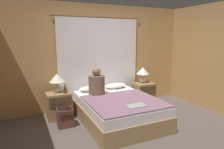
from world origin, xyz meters
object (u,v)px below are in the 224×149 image
Objects in this scene: lamp_right at (143,72)px; pillow_right at (115,86)px; pillow_left at (91,88)px; nightstand_right at (144,94)px; lamp_left at (57,80)px; bed at (118,110)px; person_left_in_bed at (97,84)px; beer_bottle_on_left_stand at (65,90)px; nightstand_left at (59,105)px; backpack_on_floor at (65,116)px; laptop_on_bed at (136,106)px.

pillow_right is (-0.77, 0.03, -0.28)m from lamp_right.
pillow_right is (0.63, 0.00, 0.00)m from pillow_left.
lamp_left reaches higher than nightstand_right.
person_left_in_bed reaches higher than bed.
lamp_left is 2.17m from lamp_right.
beer_bottle_on_left_stand is (-0.96, 0.57, 0.40)m from bed.
pillow_right is at bearing 67.63° from bed.
person_left_in_bed reaches higher than pillow_left.
nightstand_right is (1.08, 0.67, 0.04)m from bed.
nightstand_left is at bearing 148.19° from bed.
nightstand_right is at bearing 31.81° from bed.
nightstand_left is 0.94m from person_left_in_bed.
lamp_right reaches higher than bed.
beer_bottle_on_left_stand is at bearing 166.81° from person_left_in_bed.
backpack_on_floor is at bearing -163.99° from person_left_in_bed.
bed is at bearing -112.37° from pillow_right.
beer_bottle_on_left_stand is at bearing -39.23° from nightstand_left.
pillow_left is 0.99m from backpack_on_floor.
bed is 1.07m from backpack_on_floor.
lamp_left is (-2.17, 0.07, 0.55)m from nightstand_right.
nightstand_left is 0.55m from lamp_left.
backpack_on_floor is (-1.10, 0.84, -0.32)m from laptop_on_bed.
pillow_right is at bearing 79.20° from laptop_on_bed.
person_left_in_bed is at bearing -169.57° from nightstand_right.
lamp_left is at bearing 90.00° from nightstand_left.
beer_bottle_on_left_stand reaches higher than backpack_on_floor.
laptop_on_bed is 1.42m from backpack_on_floor.
nightstand_right is 1.01× the size of pillow_right.
person_left_in_bed reaches higher than nightstand_right.
lamp_left is (0.00, 0.07, 0.55)m from nightstand_left.
beer_bottle_on_left_stand is at bearing 149.28° from bed.
pillow_left is (-0.32, 0.77, 0.31)m from bed.
laptop_on_bed is at bearing -128.30° from nightstand_right.
pillow_right reaches higher than bed.
lamp_right reaches higher than pillow_left.
pillow_right is 1.53× the size of backpack_on_floor.
nightstand_left is 1.01× the size of pillow_right.
lamp_right is (1.08, 0.74, 0.59)m from bed.
bed is 0.70m from laptop_on_bed.
lamp_left is 2.00× the size of beer_bottle_on_left_stand.
bed is 0.89m from pillow_left.
laptop_on_bed reaches higher than backpack_on_floor.
lamp_left is 0.66× the size of person_left_in_bed.
pillow_right is 1.59× the size of laptop_on_bed.
laptop_on_bed is (1.13, -1.31, 0.25)m from nightstand_left.
nightstand_right is 1.48m from person_left_in_bed.
nightstand_left is 1.60× the size of laptop_on_bed.
person_left_in_bed is (0.78, -0.26, 0.45)m from nightstand_left.
lamp_right reaches higher than nightstand_right.
pillow_left is at bearing 112.37° from bed.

